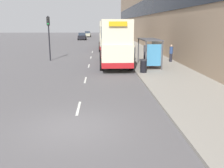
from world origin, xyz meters
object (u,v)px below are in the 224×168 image
Objects in this scene: double_decker_bus_near at (114,41)px; traffic_light_far_kerb at (49,31)px; car_1 at (105,37)px; pedestrian_3 at (171,53)px; litter_bin at (143,66)px; bus_shelter at (152,48)px; double_decker_bus_ahead at (108,35)px; pedestrian_2 at (145,51)px; pedestrian_1 at (134,53)px; car_2 at (88,34)px; car_0 at (82,36)px; pedestrian_at_shelter at (156,54)px.

double_decker_bus_near is 2.18× the size of traffic_light_far_kerb.
pedestrian_3 is (5.95, -33.79, 0.14)m from car_1.
litter_bin is (2.10, -39.52, -0.22)m from car_1.
double_decker_bus_ahead reaches higher than bus_shelter.
pedestrian_2 is 7.65m from litter_bin.
double_decker_bus_near is 6.63× the size of pedestrian_1.
car_2 is at bearing 101.47° from pedestrian_3.
double_decker_bus_near is at bearing -89.95° from car_1.
car_0 is at bearing 88.32° from traffic_light_far_kerb.
traffic_light_far_kerb reaches higher than pedestrian_1.
bus_shelter is 0.88× the size of traffic_light_far_kerb.
double_decker_bus_ahead is 13.54m from traffic_light_far_kerb.
double_decker_bus_ahead is 25.72m from car_0.
bus_shelter reaches higher than pedestrian_1.
pedestrian_at_shelter is 1.54× the size of litter_bin.
double_decker_bus_near is 6.09m from pedestrian_3.
pedestrian_at_shelter is 1.78m from pedestrian_3.
pedestrian_at_shelter is (4.29, -34.43, 0.08)m from car_1.
car_2 is 53.64m from pedestrian_1.
car_1 is (-3.33, 36.80, -0.99)m from bus_shelter.
double_decker_bus_ahead reaches higher than pedestrian_1.
litter_bin is (-2.18, -5.09, -0.30)m from pedestrian_at_shelter.
car_1 is 4.37× the size of litter_bin.
traffic_light_far_kerb is at bearing 137.74° from litter_bin.
pedestrian_2 is (0.25, 4.78, -0.84)m from bus_shelter.
double_decker_bus_ahead is at bearing -90.20° from car_1.
pedestrian_2 is (-0.71, 2.41, 0.07)m from pedestrian_at_shelter.
traffic_light_far_kerb is at bearing 88.32° from car_0.
double_decker_bus_near reaches higher than litter_bin.
double_decker_bus_near is at bearing -173.26° from pedestrian_3.
car_0 is 3.63× the size of litter_bin.
bus_shelter is 1.10× the size of car_0.
double_decker_bus_ahead is 19.75m from car_1.
car_1 is 2.63× the size of pedestrian_3.
traffic_light_far_kerb is at bearing 164.71° from pedestrian_at_shelter.
car_1 is 1.05× the size of car_2.
pedestrian_at_shelter is 11.76m from traffic_light_far_kerb.
car_2 is 51.96m from traffic_light_far_kerb.
litter_bin is (-0.16, -6.87, -0.27)m from pedestrian_1.
pedestrian_2 is at bearing 99.35° from car_2.
pedestrian_at_shelter is at bearing -158.94° from pedestrian_3.
car_1 is at bearing 137.20° from car_0.
double_decker_bus_near is 40.27m from car_0.
bus_shelter is 2.71m from pedestrian_at_shelter.
traffic_light_far_kerb is (-6.88, 3.10, 0.93)m from double_decker_bus_near.
double_decker_bus_ahead reaches higher than pedestrian_2.
bus_shelter is 0.38× the size of double_decker_bus_ahead.
pedestrian_2 is 2.96m from pedestrian_3.
pedestrian_1 is at bearing 138.61° from pedestrian_at_shelter.
traffic_light_far_kerb is at bearing 169.36° from pedestrian_3.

